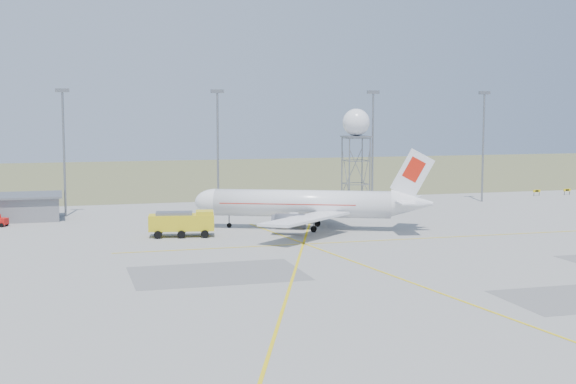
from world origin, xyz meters
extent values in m
plane|color=#979691|center=(0.00, 0.00, 0.00)|extent=(400.00, 400.00, 0.00)
cube|color=#506035|center=(0.00, 140.00, 0.01)|extent=(400.00, 120.00, 0.03)
cylinder|color=slate|center=(-35.00, 66.00, 10.00)|extent=(0.36, 0.36, 20.00)
cube|color=slate|center=(-35.00, 66.00, 20.20)|extent=(2.20, 0.50, 0.60)
cylinder|color=slate|center=(-10.00, 66.00, 10.00)|extent=(0.36, 0.36, 20.00)
cube|color=slate|center=(-10.00, 66.00, 20.20)|extent=(2.20, 0.50, 0.60)
cylinder|color=slate|center=(18.00, 66.00, 10.00)|extent=(0.36, 0.36, 20.00)
cube|color=slate|center=(18.00, 66.00, 20.20)|extent=(2.20, 0.50, 0.60)
cylinder|color=slate|center=(40.00, 66.00, 10.00)|extent=(0.36, 0.36, 20.00)
cube|color=slate|center=(40.00, 66.00, 20.20)|extent=(2.20, 0.50, 0.60)
cylinder|color=black|center=(55.00, 72.00, 0.40)|extent=(0.10, 0.10, 0.80)
cylinder|color=black|center=(56.20, 72.00, 0.40)|extent=(0.10, 0.10, 0.80)
cube|color=yellow|center=(55.60, 72.00, 0.95)|extent=(1.60, 0.15, 0.50)
cube|color=black|center=(55.60, 71.92, 0.95)|extent=(0.80, 0.03, 0.30)
cylinder|color=black|center=(62.00, 72.00, 0.40)|extent=(0.10, 0.10, 0.80)
cylinder|color=black|center=(63.20, 72.00, 0.40)|extent=(0.10, 0.10, 0.80)
cube|color=yellow|center=(62.60, 72.00, 0.95)|extent=(1.60, 0.15, 0.50)
cube|color=black|center=(62.60, 71.92, 0.95)|extent=(0.80, 0.03, 0.30)
cylinder|color=white|center=(-2.26, 42.48, 3.71)|extent=(24.85, 13.73, 3.91)
ellipsoid|color=white|center=(-13.90, 47.55, 3.71)|extent=(7.29, 6.08, 3.91)
cube|color=black|center=(-14.98, 48.02, 4.30)|extent=(2.22, 2.56, 0.95)
cone|color=white|center=(12.07, 36.23, 4.01)|extent=(6.93, 5.92, 3.91)
cube|color=white|center=(12.07, 36.23, 8.11)|extent=(5.86, 2.77, 7.35)
cube|color=red|center=(12.25, 36.16, 8.79)|extent=(3.22, 1.65, 3.77)
cube|color=white|center=(12.87, 39.29, 4.49)|extent=(5.01, 6.17, 0.18)
cube|color=white|center=(10.37, 33.56, 4.49)|extent=(5.01, 6.17, 0.18)
cube|color=white|center=(2.59, 49.95, 2.74)|extent=(5.36, 15.82, 0.35)
cube|color=white|center=(-4.43, 33.83, 2.74)|extent=(14.93, 13.71, 0.35)
cylinder|color=slate|center=(-0.89, 48.06, 1.86)|extent=(4.66, 3.70, 2.25)
cylinder|color=slate|center=(-5.42, 37.67, 1.86)|extent=(4.66, 3.70, 2.25)
cube|color=red|center=(-4.05, 43.26, 3.81)|extent=(19.49, 11.42, 0.12)
cylinder|color=black|center=(-12.11, 46.77, 0.44)|extent=(0.90, 0.90, 0.88)
cube|color=black|center=(-0.47, 41.70, 0.44)|extent=(3.24, 5.76, 0.88)
cylinder|color=slate|center=(-0.47, 41.70, 0.88)|extent=(0.31, 0.31, 1.76)
cylinder|color=slate|center=(12.55, 63.09, 6.21)|extent=(0.23, 0.23, 12.42)
cylinder|color=slate|center=(16.37, 63.09, 6.21)|extent=(0.23, 0.23, 12.42)
cylinder|color=slate|center=(16.37, 66.91, 6.21)|extent=(0.23, 0.23, 12.42)
cylinder|color=slate|center=(12.55, 66.91, 6.21)|extent=(0.23, 0.23, 12.42)
cube|color=slate|center=(14.46, 65.00, 12.42)|extent=(4.42, 4.42, 0.24)
sphere|color=white|center=(14.46, 65.00, 14.91)|extent=(4.78, 4.78, 4.78)
cube|color=gold|center=(-20.01, 40.38, 1.95)|extent=(9.15, 4.36, 2.15)
cube|color=gold|center=(-16.93, 39.86, 2.83)|extent=(2.77, 3.09, 1.37)
cube|color=black|center=(-16.26, 39.74, 2.93)|extent=(0.52, 2.52, 0.98)
cube|color=slate|center=(-20.97, 40.54, 3.22)|extent=(5.20, 3.13, 0.39)
camera|label=1|loc=(-35.57, -67.07, 17.38)|focal=50.00mm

